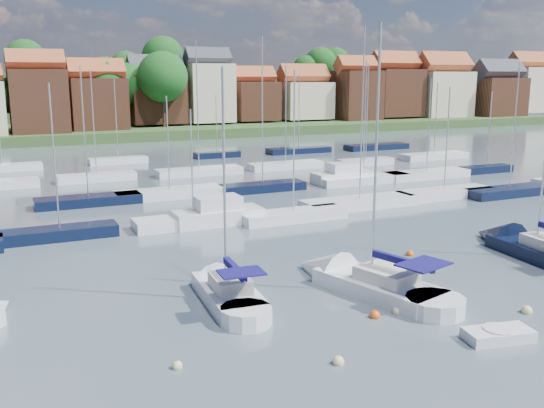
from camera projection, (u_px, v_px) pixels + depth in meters
name	position (u px, v px, depth m)	size (l,w,h in m)	color
ground	(203.00, 180.00, 67.70)	(260.00, 260.00, 0.00)	#44525C
sailboat_left	(224.00, 290.00, 32.02)	(3.19, 9.57, 12.89)	silver
sailboat_centre	(360.00, 282.00, 33.36)	(5.94, 11.63, 15.30)	silver
sailboat_navy	(527.00, 248.00, 39.91)	(3.97, 11.62, 15.81)	black
tender	(498.00, 335.00, 26.75)	(3.22, 1.96, 0.65)	silver
buoy_a	(177.00, 368.00, 24.21)	(0.43, 0.43, 0.43)	beige
buoy_b	(338.00, 364.00, 24.58)	(0.49, 0.49, 0.49)	beige
buoy_c	(397.00, 313.00, 29.84)	(0.46, 0.46, 0.46)	beige
buoy_d	(527.00, 313.00, 29.88)	(0.55, 0.55, 0.55)	beige
buoy_e	(410.00, 255.00, 39.45)	(0.53, 0.53, 0.53)	#D85914
buoy_g	(375.00, 318.00, 29.30)	(0.52, 0.52, 0.52)	#D85914
marina_field	(234.00, 182.00, 64.07)	(79.62, 41.41, 15.93)	silver
far_shore_town	(94.00, 104.00, 150.08)	(212.46, 90.00, 22.27)	#324A25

